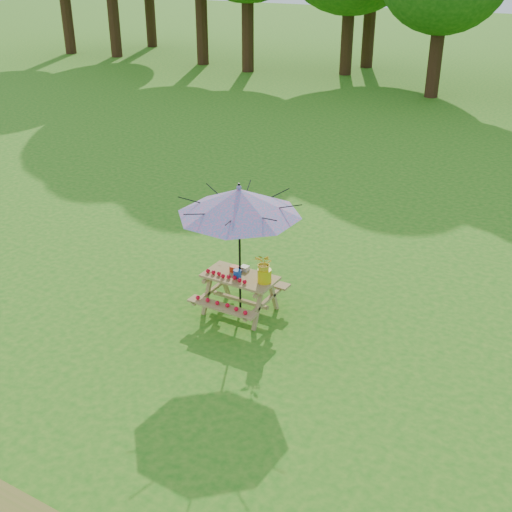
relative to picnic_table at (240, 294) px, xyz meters
The scene contains 6 objects.
ground 2.39m from the picnic_table, 91.65° to the right, with size 120.00×120.00×0.00m, color #227215.
picnic_table is the anchor object (origin of this frame).
patio_umbrella 1.62m from the picnic_table, 84.81° to the left, with size 2.61×2.61×2.25m.
produce_bins 0.41m from the picnic_table, 139.14° to the left, with size 0.27×0.40×0.13m.
tomatoes_row 0.44m from the picnic_table, 130.28° to the right, with size 0.77×0.13×0.07m, color red, non-canonical shape.
flower_bucket 0.75m from the picnic_table, ahead, with size 0.35×0.32×0.49m.
Camera 1 is at (4.92, -5.46, 5.47)m, focal length 45.00 mm.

